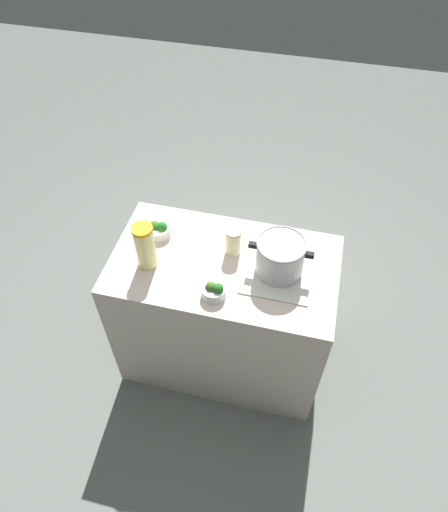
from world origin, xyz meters
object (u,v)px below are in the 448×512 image
cooking_pot (280,256)px  lemonade_pitcher (145,246)px  mason_jar (233,241)px  broccoli_bowl_front (159,229)px  broccoli_bowl_center (215,290)px

cooking_pot → lemonade_pitcher: lemonade_pitcher is taller
cooking_pot → lemonade_pitcher: (-0.61, -0.10, 0.02)m
mason_jar → broccoli_bowl_front: bearing=176.1°
cooking_pot → lemonade_pitcher: bearing=-170.5°
cooking_pot → broccoli_bowl_front: (-0.62, 0.10, -0.07)m
cooking_pot → broccoli_bowl_center: size_ratio=2.65×
broccoli_bowl_front → broccoli_bowl_center: broccoli_bowl_center is taller
mason_jar → broccoli_bowl_center: (-0.02, -0.28, -0.03)m
broccoli_bowl_front → mason_jar: bearing=-3.9°
cooking_pot → mason_jar: bearing=163.5°
lemonade_pitcher → broccoli_bowl_front: (-0.01, 0.20, -0.09)m
lemonade_pitcher → broccoli_bowl_center: bearing=-16.9°
lemonade_pitcher → broccoli_bowl_center: lemonade_pitcher is taller
cooking_pot → broccoli_bowl_front: size_ratio=2.35×
mason_jar → broccoli_bowl_center: 0.28m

